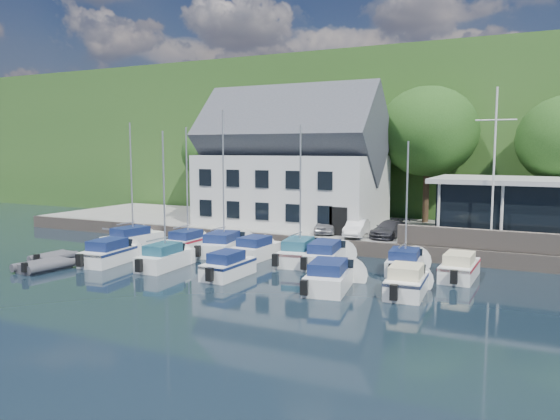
{
  "coord_description": "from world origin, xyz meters",
  "views": [
    {
      "loc": [
        11.49,
        -22.97,
        7.01
      ],
      "look_at": [
        -4.29,
        9.0,
        3.01
      ],
      "focal_mm": 35.0,
      "sensor_mm": 36.0,
      "label": 1
    }
  ],
  "objects_px": {
    "car_blue": "(448,232)",
    "boat_r1_6": "(407,201)",
    "boat_r1_0": "(132,185)",
    "dinghy_1": "(44,264)",
    "boat_r1_7": "(460,265)",
    "dinghy_0": "(53,256)",
    "boat_r1_1": "(187,187)",
    "boat_r1_2": "(223,187)",
    "boat_r1_5": "(326,253)",
    "boat_r2_4": "(407,280)",
    "car_silver": "(326,224)",
    "harbor_building": "(291,170)",
    "boat_r2_1": "(164,192)",
    "car_white": "(357,228)",
    "boat_r2_3": "(330,274)",
    "flagpole": "(494,169)",
    "club_pavilion": "(539,210)",
    "boat_r1_3": "(256,247)",
    "car_dgrey": "(390,229)",
    "boat_r2_0": "(110,251)",
    "boat_r2_2": "(228,264)",
    "boat_r1_4": "(300,188)"
  },
  "relations": [
    {
      "from": "boat_r2_1",
      "to": "boat_r2_4",
      "type": "relative_size",
      "value": 1.79
    },
    {
      "from": "club_pavilion",
      "to": "boat_r1_0",
      "type": "bearing_deg",
      "value": -161.34
    },
    {
      "from": "harbor_building",
      "to": "boat_r2_2",
      "type": "xyz_separation_m",
      "value": [
        2.94,
        -14.37,
        -4.62
      ]
    },
    {
      "from": "boat_r1_0",
      "to": "boat_r2_0",
      "type": "distance_m",
      "value": 6.85
    },
    {
      "from": "boat_r1_2",
      "to": "boat_r2_0",
      "type": "distance_m",
      "value": 8.27
    },
    {
      "from": "car_silver",
      "to": "boat_r2_2",
      "type": "distance_m",
      "value": 11.25
    },
    {
      "from": "harbor_building",
      "to": "car_blue",
      "type": "bearing_deg",
      "value": -12.74
    },
    {
      "from": "boat_r2_3",
      "to": "dinghy_1",
      "type": "height_order",
      "value": "boat_r2_3"
    },
    {
      "from": "boat_r2_1",
      "to": "boat_r2_2",
      "type": "distance_m",
      "value": 5.94
    },
    {
      "from": "boat_r1_2",
      "to": "car_blue",
      "type": "bearing_deg",
      "value": 13.86
    },
    {
      "from": "car_blue",
      "to": "boat_r1_6",
      "type": "bearing_deg",
      "value": -93.05
    },
    {
      "from": "club_pavilion",
      "to": "car_blue",
      "type": "xyz_separation_m",
      "value": [
        -5.26,
        -2.38,
        -1.46
      ]
    },
    {
      "from": "boat_r1_3",
      "to": "boat_r1_4",
      "type": "height_order",
      "value": "boat_r1_4"
    },
    {
      "from": "boat_r1_5",
      "to": "dinghy_0",
      "type": "xyz_separation_m",
      "value": [
        -15.86,
        -6.44,
        -0.42
      ]
    },
    {
      "from": "car_silver",
      "to": "boat_r1_3",
      "type": "height_order",
      "value": "car_silver"
    },
    {
      "from": "flagpole",
      "to": "boat_r1_1",
      "type": "relative_size",
      "value": 1.1
    },
    {
      "from": "boat_r2_2",
      "to": "boat_r1_6",
      "type": "bearing_deg",
      "value": 35.04
    },
    {
      "from": "car_dgrey",
      "to": "boat_r2_3",
      "type": "height_order",
      "value": "car_dgrey"
    },
    {
      "from": "boat_r1_6",
      "to": "boat_r2_1",
      "type": "relative_size",
      "value": 0.91
    },
    {
      "from": "car_blue",
      "to": "boat_r2_4",
      "type": "bearing_deg",
      "value": -80.53
    },
    {
      "from": "boat_r2_0",
      "to": "car_silver",
      "type": "bearing_deg",
      "value": 42.91
    },
    {
      "from": "club_pavilion",
      "to": "boat_r1_6",
      "type": "relative_size",
      "value": 1.61
    },
    {
      "from": "boat_r1_0",
      "to": "car_white",
      "type": "bearing_deg",
      "value": 28.67
    },
    {
      "from": "harbor_building",
      "to": "boat_r1_2",
      "type": "height_order",
      "value": "harbor_building"
    },
    {
      "from": "boat_r1_3",
      "to": "boat_r1_4",
      "type": "bearing_deg",
      "value": 4.93
    },
    {
      "from": "boat_r2_0",
      "to": "boat_r2_1",
      "type": "xyz_separation_m",
      "value": [
        3.89,
        0.41,
        3.77
      ]
    },
    {
      "from": "flagpole",
      "to": "car_dgrey",
      "type": "bearing_deg",
      "value": 168.76
    },
    {
      "from": "boat_r2_3",
      "to": "boat_r2_0",
      "type": "bearing_deg",
      "value": 171.46
    },
    {
      "from": "car_silver",
      "to": "boat_r1_7",
      "type": "relative_size",
      "value": 0.65
    },
    {
      "from": "harbor_building",
      "to": "boat_r1_5",
      "type": "height_order",
      "value": "harbor_building"
    },
    {
      "from": "boat_r1_1",
      "to": "boat_r1_4",
      "type": "bearing_deg",
      "value": -0.38
    },
    {
      "from": "car_white",
      "to": "boat_r1_4",
      "type": "xyz_separation_m",
      "value": [
        -1.91,
        -5.27,
        3.03
      ]
    },
    {
      "from": "club_pavilion",
      "to": "boat_r1_5",
      "type": "xyz_separation_m",
      "value": [
        -11.39,
        -8.59,
        -2.31
      ]
    },
    {
      "from": "boat_r1_5",
      "to": "boat_r2_4",
      "type": "xyz_separation_m",
      "value": [
        5.98,
        -4.59,
        0.01
      ]
    },
    {
      "from": "car_dgrey",
      "to": "dinghy_0",
      "type": "xyz_separation_m",
      "value": [
        -18.17,
        -12.39,
        -1.25
      ]
    },
    {
      "from": "car_white",
      "to": "dinghy_0",
      "type": "xyz_separation_m",
      "value": [
        -15.99,
        -11.8,
        -1.27
      ]
    },
    {
      "from": "boat_r2_1",
      "to": "boat_r2_4",
      "type": "bearing_deg",
      "value": -1.4
    },
    {
      "from": "boat_r1_1",
      "to": "boat_r1_2",
      "type": "xyz_separation_m",
      "value": [
        2.84,
        0.15,
        0.12
      ]
    },
    {
      "from": "boat_r1_0",
      "to": "boat_r1_2",
      "type": "height_order",
      "value": "boat_r1_2"
    },
    {
      "from": "car_silver",
      "to": "boat_r1_4",
      "type": "distance_m",
      "value": 6.51
    },
    {
      "from": "car_white",
      "to": "boat_r1_4",
      "type": "relative_size",
      "value": 0.39
    },
    {
      "from": "boat_r2_3",
      "to": "flagpole",
      "type": "bearing_deg",
      "value": 46.45
    },
    {
      "from": "flagpole",
      "to": "boat_r2_3",
      "type": "distance_m",
      "value": 12.9
    },
    {
      "from": "car_white",
      "to": "boat_r1_7",
      "type": "height_order",
      "value": "car_white"
    },
    {
      "from": "boat_r1_2",
      "to": "boat_r2_4",
      "type": "height_order",
      "value": "boat_r1_2"
    },
    {
      "from": "boat_r1_7",
      "to": "boat_r1_5",
      "type": "bearing_deg",
      "value": -179.18
    },
    {
      "from": "car_white",
      "to": "boat_r1_3",
      "type": "bearing_deg",
      "value": -138.8
    },
    {
      "from": "boat_r1_7",
      "to": "dinghy_0",
      "type": "distance_m",
      "value": 24.49
    },
    {
      "from": "boat_r1_5",
      "to": "dinghy_1",
      "type": "xyz_separation_m",
      "value": [
        -14.15,
        -8.58,
        -0.37
      ]
    },
    {
      "from": "boat_r1_0",
      "to": "dinghy_1",
      "type": "distance_m",
      "value": 9.28
    }
  ]
}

